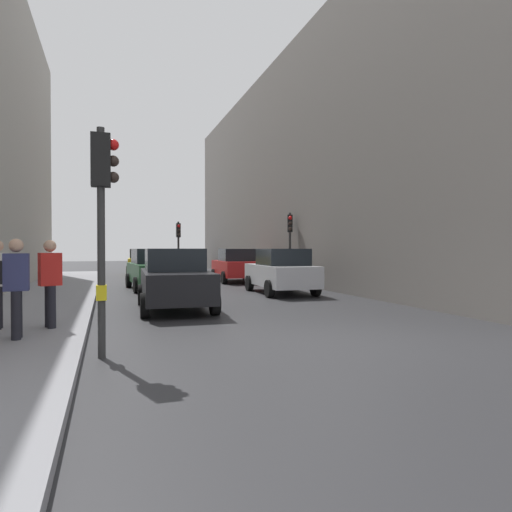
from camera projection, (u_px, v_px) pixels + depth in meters
ground_plane at (337, 340)px, 8.34m from camera, size 120.00×120.00×0.00m
sidewalk_kerb at (34, 309)px, 12.06m from camera, size 3.06×40.00×0.16m
building_facade_right at (360, 179)px, 26.82m from camera, size 12.00×34.10×12.09m
traffic_light_far_median at (178, 239)px, 26.27m from camera, size 0.24×0.43×3.40m
traffic_light_mid_street at (290, 235)px, 21.17m from camera, size 0.33×0.45×3.51m
traffic_light_near_left at (103, 199)px, 6.96m from camera, size 0.43×0.24×3.68m
car_blue_van at (188, 260)px, 36.01m from camera, size 2.27×4.32×1.76m
car_green_estate at (154, 269)px, 18.89m from camera, size 2.25×4.31×1.76m
car_silver_hatchback at (281, 271)px, 17.13m from camera, size 2.16×4.27×1.76m
car_yellow_taxi at (142, 262)px, 29.90m from camera, size 2.25×4.31×1.76m
car_dark_suv at (175, 279)px, 12.63m from camera, size 2.16×4.27×1.76m
car_red_sedan at (236, 265)px, 23.20m from camera, size 2.17×4.28×1.76m
pedestrian_with_grey_backpack at (14, 282)px, 7.68m from camera, size 0.62×0.36×1.77m
pedestrian_in_red_jacket at (50, 280)px, 8.79m from camera, size 0.47×0.39×1.77m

